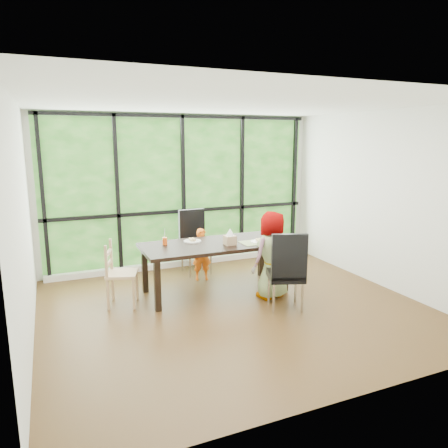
% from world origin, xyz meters
% --- Properties ---
extents(ground, '(5.00, 5.00, 0.00)m').
position_xyz_m(ground, '(0.00, 0.00, 0.00)').
color(ground, black).
rests_on(ground, ground).
extents(back_wall, '(5.00, 0.00, 5.00)m').
position_xyz_m(back_wall, '(0.00, 2.25, 1.35)').
color(back_wall, silver).
rests_on(back_wall, ground).
extents(foliage_backdrop, '(4.80, 0.02, 2.65)m').
position_xyz_m(foliage_backdrop, '(0.00, 2.23, 1.35)').
color(foliage_backdrop, '#1A4814').
rests_on(foliage_backdrop, back_wall).
extents(window_mullions, '(4.80, 0.06, 2.65)m').
position_xyz_m(window_mullions, '(0.00, 2.19, 1.35)').
color(window_mullions, black).
rests_on(window_mullions, back_wall).
extents(window_sill, '(4.80, 0.12, 0.10)m').
position_xyz_m(window_sill, '(0.00, 2.15, 0.05)').
color(window_sill, silver).
rests_on(window_sill, ground).
extents(dining_table, '(2.18, 1.00, 0.75)m').
position_xyz_m(dining_table, '(0.01, 0.70, 0.38)').
color(dining_table, black).
rests_on(dining_table, ground).
extents(chair_window_leather, '(0.48, 0.48, 1.08)m').
position_xyz_m(chair_window_leather, '(0.04, 1.66, 0.54)').
color(chair_window_leather, black).
rests_on(chair_window_leather, ground).
extents(chair_interior_leather, '(0.59, 0.59, 1.08)m').
position_xyz_m(chair_interior_leather, '(0.64, -0.27, 0.54)').
color(chair_interior_leather, black).
rests_on(chair_interior_leather, ground).
extents(chair_end_beech, '(0.51, 0.52, 0.90)m').
position_xyz_m(chair_end_beech, '(-1.37, 0.71, 0.45)').
color(chair_end_beech, '#A47C5B').
rests_on(chair_end_beech, ground).
extents(child_toddler, '(0.34, 0.26, 0.85)m').
position_xyz_m(child_toddler, '(0.01, 1.28, 0.43)').
color(child_toddler, orange).
rests_on(child_toddler, ground).
extents(child_older, '(0.70, 0.53, 1.27)m').
position_xyz_m(child_older, '(0.65, 0.16, 0.63)').
color(child_older, gray).
rests_on(child_older, ground).
extents(placemat, '(0.44, 0.32, 0.01)m').
position_xyz_m(placemat, '(0.57, 0.49, 0.75)').
color(placemat, tan).
rests_on(placemat, dining_table).
extents(plate_far, '(0.26, 0.26, 0.02)m').
position_xyz_m(plate_far, '(-0.28, 0.92, 0.76)').
color(plate_far, white).
rests_on(plate_far, dining_table).
extents(plate_near, '(0.27, 0.27, 0.02)m').
position_xyz_m(plate_near, '(0.64, 0.49, 0.76)').
color(plate_near, white).
rests_on(plate_near, dining_table).
extents(orange_cup, '(0.07, 0.07, 0.11)m').
position_xyz_m(orange_cup, '(-0.71, 0.89, 0.80)').
color(orange_cup, '#EA5315').
rests_on(orange_cup, dining_table).
extents(green_cup, '(0.07, 0.07, 0.11)m').
position_xyz_m(green_cup, '(0.91, 0.46, 0.80)').
color(green_cup, '#5CD02C').
rests_on(green_cup, dining_table).
extents(white_mug, '(0.08, 0.08, 0.08)m').
position_xyz_m(white_mug, '(1.02, 0.75, 0.79)').
color(white_mug, white).
rests_on(white_mug, dining_table).
extents(tissue_box, '(0.16, 0.16, 0.13)m').
position_xyz_m(tissue_box, '(0.17, 0.53, 0.82)').
color(tissue_box, tan).
rests_on(tissue_box, dining_table).
extents(crepe_rolls_far, '(0.10, 0.12, 0.04)m').
position_xyz_m(crepe_rolls_far, '(-0.28, 0.92, 0.78)').
color(crepe_rolls_far, tan).
rests_on(crepe_rolls_far, plate_far).
extents(crepe_rolls_near, '(0.10, 0.12, 0.04)m').
position_xyz_m(crepe_rolls_near, '(0.64, 0.49, 0.78)').
color(crepe_rolls_near, tan).
rests_on(crepe_rolls_near, plate_near).
extents(straw_white, '(0.01, 0.04, 0.20)m').
position_xyz_m(straw_white, '(-0.71, 0.89, 0.90)').
color(straw_white, white).
rests_on(straw_white, orange_cup).
extents(straw_pink, '(0.01, 0.04, 0.20)m').
position_xyz_m(straw_pink, '(0.91, 0.46, 0.90)').
color(straw_pink, pink).
rests_on(straw_pink, green_cup).
extents(tissue, '(0.12, 0.12, 0.11)m').
position_xyz_m(tissue, '(0.17, 0.53, 0.94)').
color(tissue, white).
rests_on(tissue, tissue_box).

